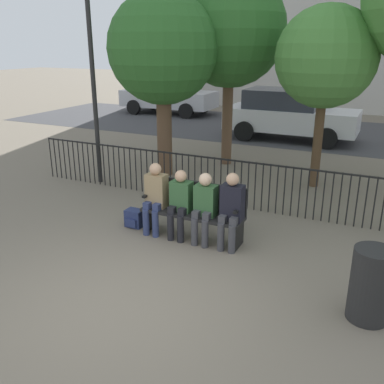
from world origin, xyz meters
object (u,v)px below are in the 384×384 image
park_bench (194,208)px  lamp_post (92,58)px  seated_person_3 (231,207)px  backpack (134,218)px  tree_1 (163,50)px  trash_bin (371,285)px  tree_2 (230,31)px  seated_person_2 (204,204)px  tree_3 (326,58)px  parked_car_0 (289,114)px  seated_person_0 (155,195)px  parked_car_1 (167,95)px  seated_person_1 (180,201)px

park_bench → lamp_post: lamp_post is taller
seated_person_3 → backpack: 1.87m
seated_person_3 → tree_1: size_ratio=0.29×
trash_bin → tree_1: bearing=140.4°
tree_2 → seated_person_3: bearing=-68.0°
seated_person_2 → tree_1: bearing=128.2°
tree_1 → tree_3: 3.51m
backpack → tree_1: bearing=109.3°
lamp_post → parked_car_0: size_ratio=1.00×
seated_person_0 → seated_person_3: bearing=0.0°
seated_person_3 → parked_car_1: bearing=122.9°
parked_car_0 → parked_car_1: (-6.23, 3.07, 0.00)m
parked_car_1 → seated_person_0: bearing=-62.1°
park_bench → seated_person_3: bearing=-10.6°
tree_2 → tree_3: (2.47, -0.94, -0.57)m
seated_person_3 → tree_1: bearing=133.1°
backpack → tree_3: bearing=56.6°
seated_person_3 → tree_2: 5.63m
seated_person_0 → seated_person_2: size_ratio=1.05×
seated_person_3 → tree_2: tree_2 is taller
seated_person_3 → parked_car_0: (-1.12, 8.28, 0.17)m
seated_person_3 → backpack: seated_person_3 is taller
seated_person_0 → trash_bin: bearing=-16.8°
seated_person_0 → lamp_post: lamp_post is taller
tree_3 → lamp_post: (-4.51, -1.82, -0.01)m
lamp_post → trash_bin: bearing=-25.8°
tree_3 → backpack: bearing=-123.4°
backpack → tree_3: tree_3 is taller
seated_person_0 → seated_person_1: (0.46, -0.00, -0.03)m
backpack → seated_person_0: bearing=-4.2°
seated_person_1 → seated_person_0: bearing=179.5°
parked_car_0 → parked_car_1: size_ratio=1.00×
backpack → parked_car_0: (0.67, 8.25, 0.69)m
lamp_post → parked_car_0: bearing=66.6°
trash_bin → backpack: bearing=164.6°
seated_person_3 → tree_3: 4.26m
seated_person_0 → seated_person_3: size_ratio=0.99×
seated_person_2 → seated_person_3: seated_person_3 is taller
seated_person_1 → trash_bin: bearing=-19.2°
park_bench → seated_person_0: seated_person_0 is taller
seated_person_0 → tree_1: size_ratio=0.29×
tree_3 → parked_car_1: 11.23m
tree_3 → parked_car_0: 5.28m
park_bench → parked_car_0: size_ratio=0.41×
park_bench → tree_1: 4.34m
tree_1 → parked_car_1: tree_1 is taller
seated_person_0 → seated_person_2: bearing=-0.2°
tree_3 → parked_car_0: bearing=110.5°
tree_3 → parked_car_1: size_ratio=0.91×
lamp_post → parked_car_0: 7.26m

